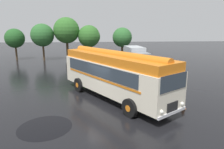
{
  "coord_description": "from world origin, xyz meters",
  "views": [
    {
      "loc": [
        -0.68,
        -13.3,
        5.01
      ],
      "look_at": [
        0.63,
        2.02,
        1.4
      ],
      "focal_mm": 32.0,
      "sensor_mm": 36.0,
      "label": 1
    }
  ],
  "objects_px": {
    "car_near_left": "(75,60)",
    "car_mid_left": "(95,59)",
    "traffic_cone": "(183,104)",
    "box_van": "(136,56)",
    "vintage_bus": "(114,73)",
    "car_mid_right": "(117,60)"
  },
  "relations": [
    {
      "from": "vintage_bus",
      "to": "car_mid_left",
      "type": "height_order",
      "value": "vintage_bus"
    },
    {
      "from": "car_near_left",
      "to": "car_mid_left",
      "type": "xyz_separation_m",
      "value": [
        2.72,
        -0.04,
        0.0
      ]
    },
    {
      "from": "vintage_bus",
      "to": "traffic_cone",
      "type": "relative_size",
      "value": 17.8
    },
    {
      "from": "vintage_bus",
      "to": "car_near_left",
      "type": "xyz_separation_m",
      "value": [
        -4.02,
        12.93,
        -1.05
      ]
    },
    {
      "from": "car_mid_left",
      "to": "car_mid_right",
      "type": "distance_m",
      "value": 2.9
    },
    {
      "from": "car_mid_right",
      "to": "box_van",
      "type": "relative_size",
      "value": 0.73
    },
    {
      "from": "car_mid_left",
      "to": "traffic_cone",
      "type": "height_order",
      "value": "car_mid_left"
    },
    {
      "from": "car_mid_left",
      "to": "car_mid_right",
      "type": "bearing_deg",
      "value": -12.02
    },
    {
      "from": "car_near_left",
      "to": "box_van",
      "type": "relative_size",
      "value": 0.72
    },
    {
      "from": "car_mid_left",
      "to": "car_near_left",
      "type": "bearing_deg",
      "value": 179.26
    },
    {
      "from": "box_van",
      "to": "traffic_cone",
      "type": "xyz_separation_m",
      "value": [
        0.08,
        -14.81,
        -1.09
      ]
    },
    {
      "from": "traffic_cone",
      "to": "box_van",
      "type": "bearing_deg",
      "value": 90.29
    },
    {
      "from": "car_mid_left",
      "to": "box_van",
      "type": "xyz_separation_m",
      "value": [
        5.43,
        -0.47,
        0.52
      ]
    },
    {
      "from": "vintage_bus",
      "to": "car_mid_right",
      "type": "height_order",
      "value": "vintage_bus"
    },
    {
      "from": "box_van",
      "to": "car_mid_right",
      "type": "bearing_deg",
      "value": -176.95
    },
    {
      "from": "box_van",
      "to": "traffic_cone",
      "type": "bearing_deg",
      "value": -89.71
    },
    {
      "from": "car_mid_left",
      "to": "traffic_cone",
      "type": "distance_m",
      "value": 16.25
    },
    {
      "from": "car_mid_right",
      "to": "traffic_cone",
      "type": "height_order",
      "value": "car_mid_right"
    },
    {
      "from": "car_mid_left",
      "to": "box_van",
      "type": "height_order",
      "value": "box_van"
    },
    {
      "from": "vintage_bus",
      "to": "box_van",
      "type": "xyz_separation_m",
      "value": [
        4.13,
        12.43,
        -0.53
      ]
    },
    {
      "from": "car_mid_right",
      "to": "traffic_cone",
      "type": "xyz_separation_m",
      "value": [
        2.67,
        -14.68,
        -0.57
      ]
    },
    {
      "from": "vintage_bus",
      "to": "car_near_left",
      "type": "distance_m",
      "value": 13.58
    }
  ]
}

